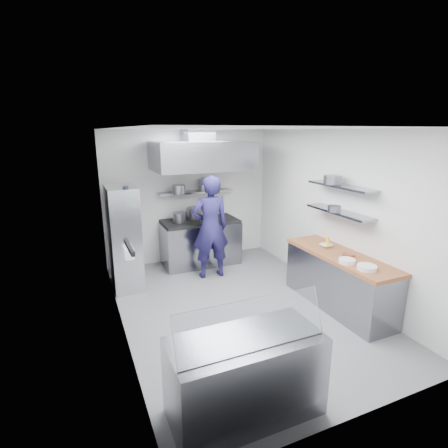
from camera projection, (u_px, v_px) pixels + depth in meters
name	position (u px, v px, depth m)	size (l,w,h in m)	color
floor	(239.00, 307.00, 5.67)	(5.00, 5.00, 0.00)	slate
ceiling	(241.00, 128.00, 4.94)	(5.00, 5.00, 0.00)	silver
wall_back	(189.00, 196.00, 7.52)	(3.60, 0.02, 2.80)	white
wall_front	(363.00, 290.00, 3.09)	(3.60, 0.02, 2.80)	white
wall_left	(117.00, 238.00, 4.61)	(5.00, 0.02, 2.80)	white
wall_right	(334.00, 213.00, 6.00)	(5.00, 0.02, 2.80)	white
gas_range	(200.00, 243.00, 7.45)	(1.60, 0.80, 0.90)	gray
cooktop	(200.00, 221.00, 7.33)	(1.57, 0.78, 0.06)	black
stock_pot_left	(179.00, 217.00, 7.14)	(0.28, 0.28, 0.20)	slate
stock_pot_mid	(194.00, 213.00, 7.41)	(0.31, 0.31, 0.24)	slate
over_range_shelf	(196.00, 192.00, 7.39)	(1.60, 0.30, 0.04)	gray
shelf_pot_a	(179.00, 189.00, 7.02)	(0.25, 0.25, 0.18)	slate
shelf_pot_b	(205.00, 185.00, 7.44)	(0.28, 0.28, 0.22)	slate
extractor_hood	(202.00, 156.00, 6.82)	(1.90, 1.15, 0.55)	gray
hood_duct	(198.00, 135.00, 6.92)	(0.55, 0.55, 0.24)	slate
red_firebox	(130.00, 200.00, 6.98)	(0.22, 0.10, 0.26)	red
chef	(210.00, 227.00, 6.64)	(0.72, 0.47, 1.98)	#1C1848
wire_rack	(124.00, 237.00, 6.23)	(0.50, 0.90, 1.85)	silver
rack_bin_a	(129.00, 254.00, 5.78)	(0.15, 0.19, 0.17)	white
rack_bin_b	(123.00, 218.00, 6.07)	(0.14, 0.19, 0.17)	yellow
rack_jar	(126.00, 192.00, 5.74)	(0.10, 0.10, 0.18)	black
knife_strip	(129.00, 247.00, 3.79)	(0.04, 0.55, 0.05)	black
prep_counter_base	(338.00, 282.00, 5.60)	(0.62, 2.00, 0.84)	gray
prep_counter_top	(341.00, 256.00, 5.48)	(0.65, 2.04, 0.06)	#98522E
plate_stack_a	(367.00, 268.00, 4.85)	(0.27, 0.27, 0.06)	white
plate_stack_b	(347.00, 261.00, 5.09)	(0.24, 0.24, 0.06)	white
copper_pan	(349.00, 255.00, 5.32)	(0.18, 0.18, 0.06)	#B45E32
squeeze_bottle	(328.00, 242.00, 5.77)	(0.06, 0.06, 0.18)	yellow
mixing_bowl	(326.00, 246.00, 5.79)	(0.20, 0.20, 0.05)	white
wall_shelf_lower	(339.00, 212.00, 5.64)	(0.30, 1.30, 0.04)	gray
wall_shelf_upper	(341.00, 186.00, 5.54)	(0.30, 1.30, 0.04)	gray
shelf_pot_c	(334.00, 209.00, 5.54)	(0.21, 0.21, 0.10)	slate
shelf_pot_d	(333.00, 180.00, 5.59)	(0.29, 0.29, 0.14)	slate
display_case	(245.00, 376.00, 3.44)	(1.50, 0.70, 0.85)	gray
display_glass	(252.00, 324.00, 3.17)	(1.47, 0.02, 0.45)	silver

